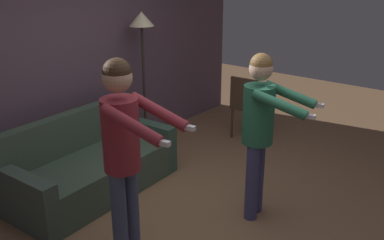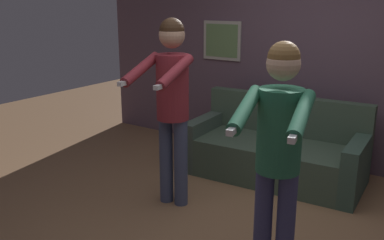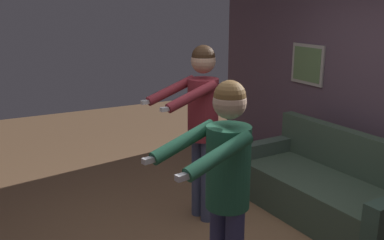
% 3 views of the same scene
% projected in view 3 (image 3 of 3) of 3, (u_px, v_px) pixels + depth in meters
% --- Properties ---
extents(couch, '(1.94, 0.94, 0.87)m').
position_uv_depth(couch, '(325.00, 190.00, 4.42)').
color(couch, '#3F5241').
rests_on(couch, ground_plane).
extents(person_standing_left, '(0.50, 0.75, 1.77)m').
position_uv_depth(person_standing_left, '(201.00, 116.00, 4.15)').
color(person_standing_left, '#424B6C').
rests_on(person_standing_left, ground_plane).
extents(person_standing_right, '(0.52, 0.73, 1.67)m').
position_uv_depth(person_standing_right, '(226.00, 178.00, 2.86)').
color(person_standing_right, '#3F416E').
rests_on(person_standing_right, ground_plane).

